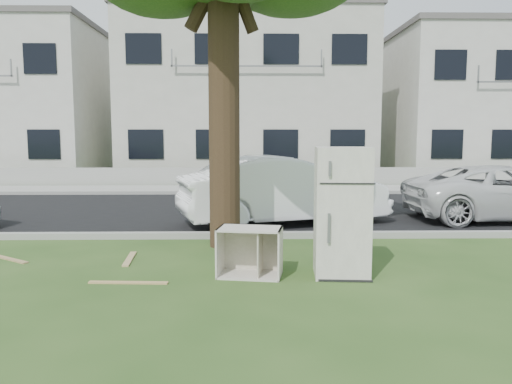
{
  "coord_description": "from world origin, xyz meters",
  "views": [
    {
      "loc": [
        -0.0,
        -6.99,
        1.98
      ],
      "look_at": [
        0.13,
        0.6,
        1.11
      ],
      "focal_mm": 35.0,
      "sensor_mm": 36.0,
      "label": 1
    }
  ],
  "objects_px": {
    "car_center": "(284,190)",
    "car_right": "(507,193)",
    "cabinet": "(250,252)",
    "fridge": "(342,212)"
  },
  "relations": [
    {
      "from": "car_center",
      "to": "car_right",
      "type": "xyz_separation_m",
      "value": [
        5.23,
        0.43,
        -0.12
      ]
    },
    {
      "from": "cabinet",
      "to": "car_right",
      "type": "xyz_separation_m",
      "value": [
        6.01,
        4.53,
        0.29
      ]
    },
    {
      "from": "car_center",
      "to": "car_right",
      "type": "bearing_deg",
      "value": -102.48
    },
    {
      "from": "car_center",
      "to": "cabinet",
      "type": "bearing_deg",
      "value": 152.05
    },
    {
      "from": "fridge",
      "to": "car_right",
      "type": "distance_m",
      "value": 6.54
    },
    {
      "from": "fridge",
      "to": "car_center",
      "type": "height_order",
      "value": "fridge"
    },
    {
      "from": "fridge",
      "to": "car_center",
      "type": "distance_m",
      "value": 4.13
    },
    {
      "from": "cabinet",
      "to": "car_center",
      "type": "relative_size",
      "value": 0.19
    },
    {
      "from": "cabinet",
      "to": "car_right",
      "type": "height_order",
      "value": "car_right"
    },
    {
      "from": "fridge",
      "to": "car_right",
      "type": "height_order",
      "value": "fridge"
    }
  ]
}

